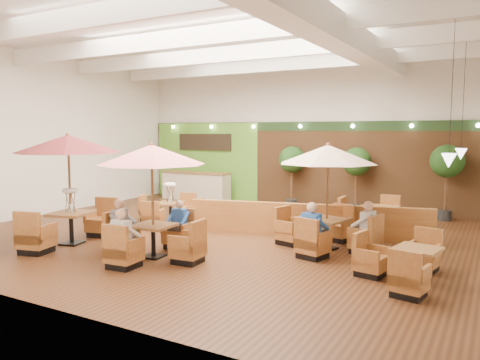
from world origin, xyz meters
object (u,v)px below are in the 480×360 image
Objects in this scene: table_1 at (152,179)px; diner_1 at (179,219)px; topiary_0 at (292,162)px; diner_0 at (123,232)px; table_4 at (403,264)px; table_3 at (170,210)px; diner_3 at (313,225)px; table_2 at (327,177)px; topiary_2 at (447,164)px; diner_2 at (121,220)px; diner_4 at (366,222)px; table_5 at (372,219)px; topiary_1 at (356,164)px; booth_divider at (307,220)px; table_0 at (69,160)px; service_counter at (196,186)px.

table_1 is 1.43m from diner_1.
diner_0 is (0.01, -9.01, -0.95)m from topiary_0.
table_3 is at bearing 172.76° from table_4.
diner_1 is (-0.00, 1.92, -0.03)m from diner_0.
table_4 is at bearing 173.12° from diner_1.
table_4 is 2.88× the size of diner_3.
table_1 reaches higher than table_2.
diner_0 reaches higher than diner_1.
topiary_2 is (5.34, -0.00, 0.10)m from topiary_0.
diner_0 is 1.00× the size of diner_2.
topiary_2 is 3.05× the size of diner_4.
topiary_2 is at bearing 63.90° from diner_0.
table_5 is 4.75m from topiary_0.
topiary_0 is 7.16m from diner_1.
diner_3 is (5.29, -1.64, 0.36)m from table_3.
table_1 is 6.65m from table_5.
topiary_1 is at bearing 148.10° from diner_2.
table_4 is at bearing -133.75° from diner_4.
table_3 is 3.54m from diner_2.
topiary_0 is at bearing 180.00° from topiary_2.
diner_0 is at bearing -126.30° from diner_3.
table_2 reaches higher than table_4.
diner_3 is (3.20, 1.70, -1.02)m from table_1.
table_2 reaches higher than diner_0.
topiary_2 is (3.03, 4.40, 1.36)m from booth_divider.
table_0 is 3.12m from diner_0.
table_0 is at bearing -122.03° from topiary_1.
topiary_1 is at bearing 112.04° from table_2.
diner_4 is at bearing -79.16° from table_5.
diner_1 is (2.64, 1.00, -1.41)m from table_0.
table_2 reaches higher than table_3.
table_4 is (7.93, 1.06, -1.82)m from table_0.
booth_divider is 2.76× the size of table_4.
table_2 is at bearing -98.97° from table_5.
table_2 is at bearing 152.25° from table_4.
diner_3 is at bearing 44.21° from diner_0.
topiary_2 is (2.13, 5.40, 0.05)m from table_2.
diner_4 is at bearing 58.99° from diner_3.
service_counter is at bearing -178.29° from topiary_1.
topiary_1 is 3.19× the size of diner_1.
table_0 reaches higher than diner_4.
table_2 is (7.46, -5.20, 1.19)m from service_counter.
table_0 is 6.44m from table_2.
table_4 is 7.72m from topiary_1.
table_0 reaches higher than service_counter.
booth_divider is 5.13m from topiary_0.
table_2 is 6.29m from topiary_0.
table_0 reaches higher than diner_2.
table_2 reaches higher than booth_divider.
topiary_1 reaches higher than diner_4.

